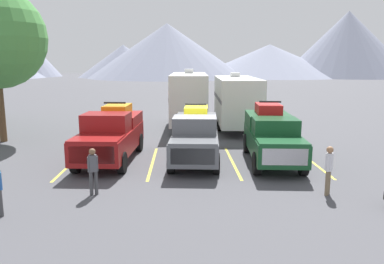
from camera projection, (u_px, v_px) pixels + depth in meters
ground_plane at (192, 160)px, 17.49m from camera, size 240.00×240.00×0.00m
pickup_truck_a at (111, 134)px, 17.39m from camera, size 2.50×5.84×2.58m
pickup_truck_b at (195, 135)px, 17.37m from camera, size 2.43×5.75×2.51m
pickup_truck_c at (272, 135)px, 17.15m from camera, size 2.44×5.71×2.67m
lot_stripe_a at (72, 163)px, 17.00m from camera, size 0.12×5.50×0.01m
lot_stripe_b at (153, 162)px, 17.10m from camera, size 0.12×5.50×0.01m
lot_stripe_c at (232, 162)px, 17.19m from camera, size 0.12×5.50×0.01m
lot_stripe_d at (311, 161)px, 17.29m from camera, size 0.12×5.50×0.01m
camper_trailer_a at (189, 97)px, 25.73m from camera, size 2.55×8.45×3.93m
camper_trailer_b at (237, 100)px, 25.19m from camera, size 2.74×8.66×3.69m
person_a at (93, 168)px, 12.83m from camera, size 0.33×0.27×1.62m
person_b at (329, 167)px, 12.83m from camera, size 0.31×0.32×1.69m
mountain_ridge at (202, 51)px, 104.36m from camera, size 163.05×48.70×17.84m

